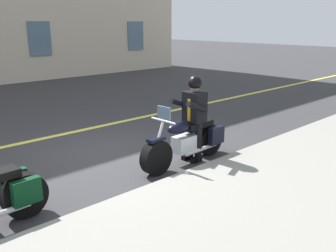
{
  "coord_description": "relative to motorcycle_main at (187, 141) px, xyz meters",
  "views": [
    {
      "loc": [
        4.12,
        6.31,
        2.72
      ],
      "look_at": [
        -0.61,
        1.18,
        0.75
      ],
      "focal_mm": 39.14,
      "sensor_mm": 36.0,
      "label": 1
    }
  ],
  "objects": [
    {
      "name": "sidewalk_curb",
      "position": [
        0.85,
        3.02,
        -0.38
      ],
      "size": [
        60.0,
        5.0,
        0.15
      ],
      "primitive_type": "cube",
      "color": "gray",
      "rests_on": "ground_plane"
    },
    {
      "name": "motorcycle_main",
      "position": [
        0.0,
        0.0,
        0.0
      ],
      "size": [
        2.22,
        0.64,
        1.26
      ],
      "color": "black",
      "rests_on": "ground_plane"
    },
    {
      "name": "lane_center_stripe",
      "position": [
        0.85,
        -3.48,
        -0.45
      ],
      "size": [
        60.0,
        0.16,
        0.01
      ],
      "primitive_type": "cube",
      "color": "#E5DB4C",
      "rests_on": "ground_plane"
    },
    {
      "name": "ground_plane",
      "position": [
        0.85,
        -1.48,
        -0.45
      ],
      "size": [
        80.0,
        80.0,
        0.0
      ],
      "primitive_type": "plane",
      "color": "#333335"
    },
    {
      "name": "rider_main",
      "position": [
        -0.19,
        -0.01,
        0.58
      ],
      "size": [
        0.63,
        0.56,
        1.74
      ],
      "color": "black",
      "rests_on": "ground_plane"
    }
  ]
}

